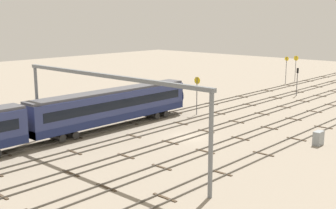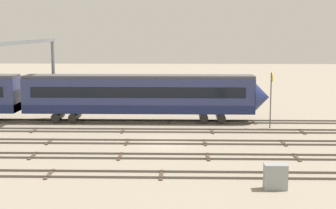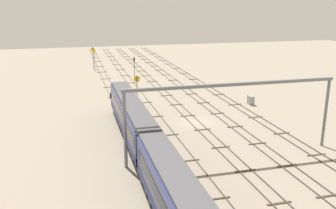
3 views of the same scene
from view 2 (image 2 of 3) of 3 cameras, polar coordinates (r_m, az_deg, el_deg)
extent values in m
plane|color=gray|center=(44.19, -0.24, -4.28)|extent=(204.28, 204.28, 0.00)
cube|color=#59544C|center=(33.81, -0.80, -8.12)|extent=(188.28, 0.07, 0.16)
cube|color=#59544C|center=(35.19, -0.70, -7.46)|extent=(188.28, 0.07, 0.16)
cube|color=#473828|center=(35.60, -13.06, -7.56)|extent=(0.24, 2.40, 0.08)
cube|color=#473828|center=(34.51, -0.75, -7.84)|extent=(0.24, 2.40, 0.08)
cube|color=#473828|center=(35.04, 11.77, -7.77)|extent=(0.24, 2.40, 0.08)
cube|color=#59544C|center=(38.62, -0.50, -6.02)|extent=(188.28, 0.07, 0.16)
cube|color=#59544C|center=(40.01, -0.43, -5.51)|extent=(188.28, 0.07, 0.16)
cube|color=#473828|center=(40.92, -14.79, -5.53)|extent=(0.24, 2.40, 0.08)
cube|color=#473828|center=(39.58, -5.36, -5.76)|extent=(0.24, 2.40, 0.08)
cube|color=#473828|center=(39.36, 4.46, -5.83)|extent=(0.24, 2.40, 0.08)
cube|color=#473828|center=(40.27, 14.11, -5.73)|extent=(0.24, 2.40, 0.08)
cube|color=#59544C|center=(43.47, -0.27, -4.38)|extent=(188.28, 0.07, 0.16)
cube|color=#59544C|center=(44.87, -0.21, -3.98)|extent=(188.28, 0.07, 0.16)
cube|color=#473828|center=(45.61, -13.04, -4.05)|extent=(0.24, 2.40, 0.08)
cube|color=#473828|center=(44.41, -4.59, -4.19)|extent=(0.24, 2.40, 0.08)
cube|color=#473828|center=(44.21, 4.13, -4.24)|extent=(0.24, 2.40, 0.08)
cube|color=#473828|center=(45.02, 12.73, -4.20)|extent=(0.24, 2.40, 0.08)
cube|color=#59544C|center=(48.35, -0.09, -3.08)|extent=(188.28, 0.07, 0.16)
cube|color=#59544C|center=(49.76, -0.04, -2.75)|extent=(188.28, 0.07, 0.16)
cube|color=#473828|center=(51.05, -14.64, -2.79)|extent=(0.24, 2.40, 0.08)
cube|color=#473828|center=(49.36, -5.04, -2.92)|extent=(0.24, 2.40, 0.08)
cube|color=#473828|center=(49.14, 4.94, -2.97)|extent=(0.24, 2.40, 0.08)
cube|color=#473828|center=(50.38, 14.71, -2.94)|extent=(0.24, 2.40, 0.08)
cube|color=#59544C|center=(53.25, 0.06, -2.02)|extent=(188.28, 0.07, 0.16)
cube|color=#59544C|center=(54.67, 0.10, -1.75)|extent=(188.28, 0.07, 0.16)
cube|color=#473828|center=(57.28, -18.16, -1.74)|extent=(0.24, 2.40, 0.08)
cube|color=#473828|center=(54.92, -9.32, -1.85)|extent=(0.24, 2.40, 0.08)
cube|color=#473828|center=(53.97, 0.08, -1.92)|extent=(0.24, 2.40, 0.08)
cube|color=#473828|center=(54.49, 9.55, -1.94)|extent=(0.24, 2.40, 0.08)
cube|color=navy|center=(53.70, -3.27, 1.06)|extent=(24.00, 2.90, 3.60)
cube|color=navy|center=(53.89, -3.26, -0.36)|extent=(24.00, 2.94, 0.90)
cube|color=#4C4C51|center=(53.49, -3.29, 3.13)|extent=(24.00, 2.50, 0.30)
cube|color=black|center=(52.21, -3.41, 1.33)|extent=(22.00, 0.04, 1.10)
cube|color=black|center=(55.10, -3.15, 1.70)|extent=(22.00, 0.04, 1.10)
cylinder|color=black|center=(55.41, -12.13, -1.24)|extent=(0.90, 2.70, 0.90)
cylinder|color=black|center=(55.01, -10.31, -1.26)|extent=(0.90, 2.70, 0.90)
cylinder|color=black|center=(53.90, 3.95, -1.34)|extent=(0.90, 2.70, 0.90)
cylinder|color=black|center=(54.01, 5.86, -1.34)|extent=(0.90, 2.70, 0.90)
cone|color=navy|center=(54.19, 10.35, 0.81)|extent=(1.60, 3.24, 3.24)
cylinder|color=slate|center=(57.22, -12.60, 2.66)|extent=(0.36, 0.36, 8.38)
cube|color=slate|center=(45.11, -16.59, 6.60)|extent=(0.40, 25.27, 0.35)
cylinder|color=#4C4C51|center=(51.23, 11.35, 0.43)|extent=(0.12, 0.12, 5.49)
cylinder|color=yellow|center=(50.98, 11.46, 2.97)|extent=(0.05, 1.03, 1.03)
cube|color=black|center=(50.98, 11.50, 2.97)|extent=(0.02, 0.46, 0.12)
cube|color=gray|center=(32.14, 11.86, -7.87)|extent=(1.40, 0.78, 1.56)
cube|color=#333333|center=(32.21, 13.13, -7.44)|extent=(0.02, 0.54, 0.24)
camera|label=1|loc=(41.66, -73.50, 8.24)|focal=46.47mm
camera|label=3|loc=(78.58, -39.26, 12.09)|focal=38.86mm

